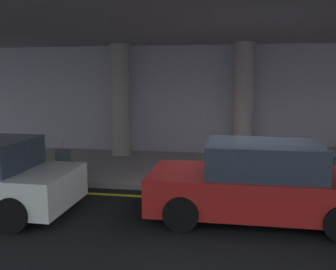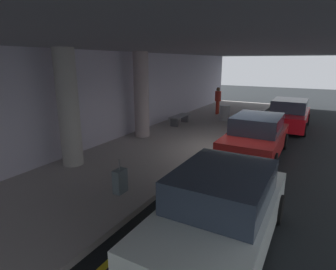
# 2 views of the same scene
# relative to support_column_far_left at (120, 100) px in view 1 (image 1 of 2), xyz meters

# --- Properties ---
(ground_plane) EXTENTS (60.00, 60.00, 0.00)m
(ground_plane) POSITION_rel_support_column_far_left_xyz_m (4.00, -4.47, -1.97)
(ground_plane) COLOR black
(sidewalk) EXTENTS (26.00, 4.20, 0.15)m
(sidewalk) POSITION_rel_support_column_far_left_xyz_m (4.00, -1.37, -1.90)
(sidewalk) COLOR #9C9591
(sidewalk) RESTS_ON ground
(lane_stripe_yellow) EXTENTS (26.00, 0.14, 0.01)m
(lane_stripe_yellow) POSITION_rel_support_column_far_left_xyz_m (4.00, -3.93, -1.97)
(lane_stripe_yellow) COLOR yellow
(lane_stripe_yellow) RESTS_ON ground
(support_column_far_left) EXTENTS (0.65, 0.65, 3.65)m
(support_column_far_left) POSITION_rel_support_column_far_left_xyz_m (0.00, 0.00, 0.00)
(support_column_far_left) COLOR gray
(support_column_far_left) RESTS_ON sidewalk
(support_column_left_mid) EXTENTS (0.65, 0.65, 3.65)m
(support_column_left_mid) POSITION_rel_support_column_far_left_xyz_m (4.00, 0.00, 0.00)
(support_column_left_mid) COLOR #9F8F8F
(support_column_left_mid) RESTS_ON sidewalk
(ceiling_overhang) EXTENTS (28.00, 13.20, 0.30)m
(ceiling_overhang) POSITION_rel_support_column_far_left_xyz_m (4.00, -1.87, 1.97)
(ceiling_overhang) COLOR gray
(ceiling_overhang) RESTS_ON support_column_far_left
(terminal_back_wall) EXTENTS (26.00, 0.30, 3.80)m
(terminal_back_wall) POSITION_rel_support_column_far_left_xyz_m (4.00, 0.88, -0.07)
(terminal_back_wall) COLOR #AEA9BB
(terminal_back_wall) RESTS_ON ground
(car_red) EXTENTS (4.10, 1.92, 1.50)m
(car_red) POSITION_rel_support_column_far_left_xyz_m (4.19, -4.90, -1.26)
(car_red) COLOR #AF1F1D
(car_red) RESTS_ON ground
(suitcase_upright_primary) EXTENTS (0.36, 0.22, 0.90)m
(suitcase_upright_primary) POSITION_rel_support_column_far_left_xyz_m (-0.86, -2.62, -1.51)
(suitcase_upright_primary) COLOR #536167
(suitcase_upright_primary) RESTS_ON sidewalk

